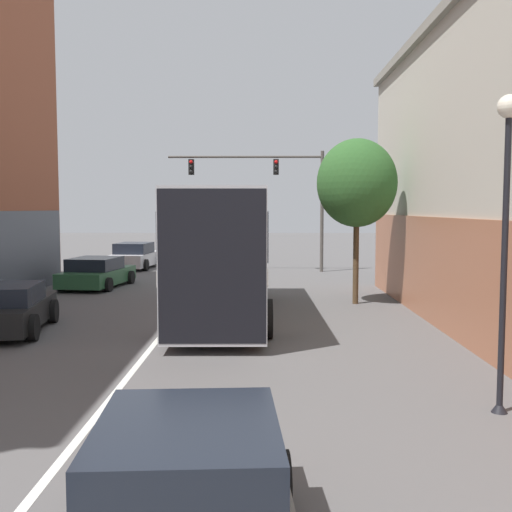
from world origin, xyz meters
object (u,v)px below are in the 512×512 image
traffic_signal_gantry (276,184)px  street_lamp (506,212)px  parked_car_left_far (97,273)px  parked_car_left_near (8,309)px  street_tree_near (357,183)px  hatchback_foreground (187,504)px  parked_car_left_mid (135,256)px  bus (224,247)px

traffic_signal_gantry → street_lamp: size_ratio=1.60×
parked_car_left_far → parked_car_left_near: bearing=-171.6°
parked_car_left_near → street_lamp: 12.49m
traffic_signal_gantry → street_tree_near: 10.88m
hatchback_foreground → street_tree_near: (3.89, 15.39, 3.50)m
hatchback_foreground → traffic_signal_gantry: traffic_signal_gantry is taller
street_lamp → street_tree_near: bearing=93.1°
parked_car_left_far → parked_car_left_mid: bearing=7.9°
traffic_signal_gantry → bus: bearing=-98.1°
parked_car_left_near → traffic_signal_gantry: 17.64m
bus → parked_car_left_mid: size_ratio=2.34×
hatchback_foreground → parked_car_left_mid: parked_car_left_mid is taller
bus → parked_car_left_far: size_ratio=2.35×
street_lamp → parked_car_left_near: bearing=149.9°
parked_car_left_far → traffic_signal_gantry: (7.59, 6.37, 3.94)m
hatchback_foreground → street_lamp: bearing=-49.8°
parked_car_left_near → street_tree_near: (9.96, 4.95, 3.51)m
hatchback_foreground → street_tree_near: street_tree_near is taller
street_lamp → parked_car_left_mid: bearing=115.0°
parked_car_left_mid → parked_car_left_far: bearing=-174.4°
bus → street_lamp: 10.08m
street_lamp → street_tree_near: size_ratio=0.89×
bus → traffic_signal_gantry: (1.85, 12.99, 2.43)m
hatchback_foreground → traffic_signal_gantry: 26.29m
hatchback_foreground → parked_car_left_mid: 28.25m
parked_car_left_far → street_tree_near: size_ratio=0.77×
parked_car_left_far → street_tree_near: 11.53m
hatchback_foreground → parked_car_left_far: 20.57m
bus → parked_car_left_mid: bus is taller
bus → hatchback_foreground: (0.51, -12.97, -1.47)m
bus → street_tree_near: size_ratio=1.82×
parked_car_left_mid → bus: bearing=-153.3°
traffic_signal_gantry → street_tree_near: size_ratio=1.42×
parked_car_left_near → parked_car_left_far: size_ratio=0.94×
parked_car_left_near → street_tree_near: bearing=-71.5°
hatchback_foreground → parked_car_left_mid: (-6.35, 27.53, 0.03)m
traffic_signal_gantry → hatchback_foreground: bearing=-93.0°
hatchback_foreground → parked_car_left_near: (-6.07, 10.44, -0.01)m
parked_car_left_near → street_lamp: bearing=-128.1°
bus → street_tree_near: (4.40, 2.42, 2.03)m
hatchback_foreground → street_lamp: 6.74m
parked_car_left_far → traffic_signal_gantry: traffic_signal_gantry is taller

